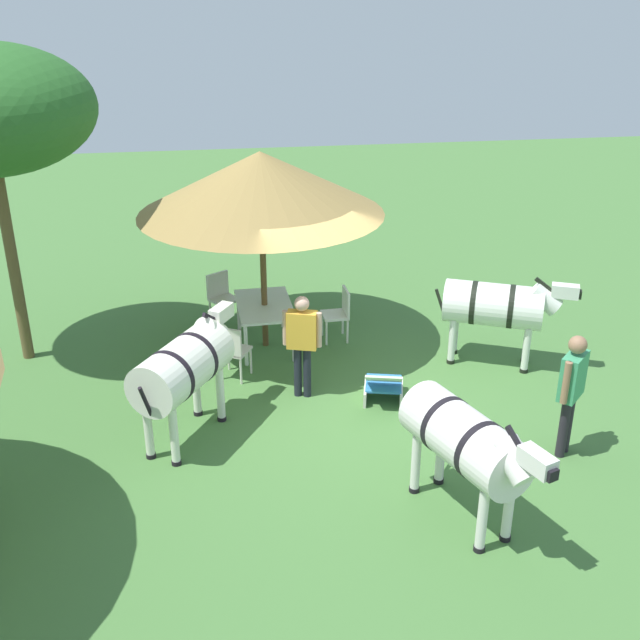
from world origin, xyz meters
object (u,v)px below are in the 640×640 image
(guest_beside_umbrella, at_px, (302,337))
(shade_umbrella, at_px, (261,183))
(zebra_nearest_camera, at_px, (467,442))
(zebra_toward_hut, at_px, (497,306))
(striped_lounge_chair, at_px, (384,385))
(patio_chair_east_end, at_px, (231,349))
(standing_watcher, at_px, (572,385))
(patio_dining_table, at_px, (265,309))
(patio_chair_west_end, at_px, (221,294))
(patio_chair_near_hut, at_px, (340,311))
(zebra_by_umbrella, at_px, (184,367))

(guest_beside_umbrella, bearing_deg, shade_umbrella, -59.81)
(zebra_nearest_camera, relative_size, zebra_toward_hut, 1.06)
(guest_beside_umbrella, height_order, striped_lounge_chair, guest_beside_umbrella)
(patio_chair_east_end, height_order, standing_watcher, standing_watcher)
(patio_dining_table, distance_m, patio_chair_west_end, 1.28)
(shade_umbrella, distance_m, standing_watcher, 5.46)
(patio_chair_west_end, relative_size, standing_watcher, 0.53)
(patio_chair_east_end, relative_size, zebra_toward_hut, 0.44)
(guest_beside_umbrella, bearing_deg, patio_dining_table, -59.81)
(patio_chair_west_end, bearing_deg, patio_chair_near_hut, 119.85)
(patio_chair_west_end, distance_m, zebra_nearest_camera, 6.42)
(standing_watcher, bearing_deg, striped_lounge_chair, 94.59)
(patio_chair_east_end, bearing_deg, zebra_by_umbrella, -84.59)
(striped_lounge_chair, xyz_separation_m, zebra_by_umbrella, (-0.53, 2.79, 0.80))
(zebra_toward_hut, bearing_deg, striped_lounge_chair, -40.79)
(patio_dining_table, xyz_separation_m, guest_beside_umbrella, (-1.77, -0.40, 0.29))
(patio_chair_west_end, relative_size, striped_lounge_chair, 0.99)
(patio_chair_near_hut, bearing_deg, zebra_toward_hut, -120.98)
(guest_beside_umbrella, bearing_deg, zebra_toward_hut, -151.78)
(guest_beside_umbrella, relative_size, standing_watcher, 0.94)
(shade_umbrella, bearing_deg, zebra_nearest_camera, -159.22)
(shade_umbrella, xyz_separation_m, patio_dining_table, (0.00, 0.00, -2.11))
(striped_lounge_chair, bearing_deg, standing_watcher, -25.44)
(shade_umbrella, distance_m, striped_lounge_chair, 3.62)
(guest_beside_umbrella, xyz_separation_m, zebra_toward_hut, (0.59, -3.12, 0.04))
(patio_chair_east_end, height_order, striped_lounge_chair, patio_chair_east_end)
(zebra_nearest_camera, bearing_deg, standing_watcher, -169.01)
(patio_chair_west_end, bearing_deg, zebra_toward_hut, 119.24)
(zebra_by_umbrella, bearing_deg, shade_umbrella, 96.50)
(patio_chair_east_end, relative_size, standing_watcher, 0.53)
(zebra_nearest_camera, bearing_deg, shade_umbrella, -89.86)
(shade_umbrella, height_order, zebra_by_umbrella, shade_umbrella)
(guest_beside_umbrella, xyz_separation_m, striped_lounge_chair, (-0.33, -1.14, -0.70))
(zebra_by_umbrella, bearing_deg, zebra_nearest_camera, -3.42)
(patio_chair_east_end, xyz_separation_m, zebra_nearest_camera, (-3.71, -2.43, 0.50))
(patio_dining_table, relative_size, guest_beside_umbrella, 0.94)
(patio_dining_table, relative_size, zebra_toward_hut, 0.73)
(patio_chair_east_end, distance_m, zebra_toward_hut, 4.15)
(standing_watcher, relative_size, striped_lounge_chair, 1.85)
(patio_chair_west_end, xyz_separation_m, zebra_by_umbrella, (-3.71, 0.57, 0.54))
(standing_watcher, xyz_separation_m, zebra_nearest_camera, (-1.05, 1.71, 0.01))
(shade_umbrella, distance_m, zebra_toward_hut, 4.12)
(patio_chair_near_hut, relative_size, standing_watcher, 0.53)
(patio_chair_east_end, bearing_deg, zebra_toward_hut, 27.40)
(zebra_toward_hut, bearing_deg, patio_chair_near_hut, -94.44)
(shade_umbrella, bearing_deg, patio_dining_table, 0.00)
(striped_lounge_chair, xyz_separation_m, zebra_nearest_camera, (-2.71, -0.29, 0.76))
(patio_chair_near_hut, relative_size, zebra_by_umbrella, 0.46)
(patio_dining_table, bearing_deg, zebra_by_umbrella, 154.64)
(striped_lounge_chair, relative_size, zebra_nearest_camera, 0.42)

